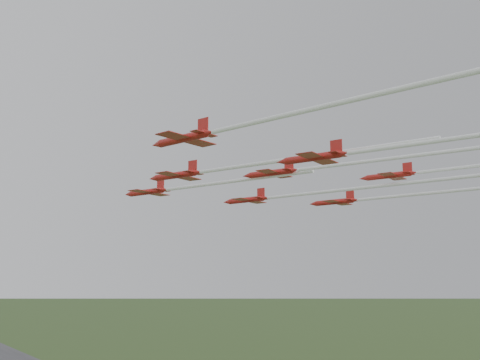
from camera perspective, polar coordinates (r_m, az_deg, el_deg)
jet_lead at (r=110.35m, az=-6.61°, el=-0.86°), size 17.93×44.88×2.95m
jet_row2_left at (r=87.92m, az=-1.37°, el=1.28°), size 19.85×49.10×2.80m
jet_row2_right at (r=110.52m, az=5.86°, el=-1.59°), size 19.07×52.85×2.84m
jet_row3_left at (r=67.52m, az=1.79°, el=6.23°), size 17.69×55.28×2.83m
jet_row3_mid at (r=88.53m, az=13.16°, el=1.93°), size 25.65×62.01×2.65m
jet_row3_right at (r=117.36m, az=13.65°, el=-1.95°), size 15.46×42.39×2.81m
jet_row4_left at (r=71.74m, az=14.28°, el=3.21°), size 17.47×41.61×2.56m
jet_row4_right at (r=100.34m, az=20.50°, el=1.01°), size 16.44×42.47×2.57m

